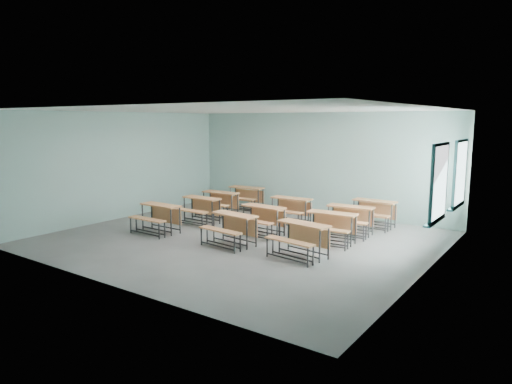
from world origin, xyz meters
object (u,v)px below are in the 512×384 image
desk_unit_r0c2 (300,235)px  desk_unit_r2c2 (349,216)px  desk_unit_r3c2 (373,209)px  desk_unit_r3c0 (245,195)px  desk_unit_r1c1 (261,216)px  desk_unit_r0c0 (158,214)px  desk_unit_r1c2 (330,223)px  desk_unit_r1c0 (199,206)px  desk_unit_r0c1 (231,225)px  desk_unit_r2c1 (289,207)px  desk_unit_r2c0 (218,200)px

desk_unit_r0c2 → desk_unit_r2c2: size_ratio=1.03×
desk_unit_r3c2 → desk_unit_r3c0: bearing=-178.9°
desk_unit_r0c2 → desk_unit_r2c2: 2.45m
desk_unit_r1c1 → desk_unit_r2c2: 2.28m
desk_unit_r0c0 → desk_unit_r1c2: same height
desk_unit_r1c0 → desk_unit_r2c2: 4.27m
desk_unit_r1c1 → desk_unit_r3c2: (2.06, 2.49, 0.00)m
desk_unit_r0c1 → desk_unit_r1c1: 1.24m
desk_unit_r1c2 → desk_unit_r2c2: same height
desk_unit_r0c2 → desk_unit_r3c0: bearing=146.9°
desk_unit_r2c1 → desk_unit_r3c0: (-2.33, 1.00, 0.00)m
desk_unit_r2c0 → desk_unit_r2c2: 4.30m
desk_unit_r0c2 → desk_unit_r2c1: (-1.87, 2.67, 0.00)m
desk_unit_r1c1 → desk_unit_r3c2: 3.23m
desk_unit_r0c0 → desk_unit_r1c2: bearing=22.0°
desk_unit_r0c0 → desk_unit_r2c1: (2.31, 2.91, 0.00)m
desk_unit_r2c0 → desk_unit_r3c0: (0.04, 1.33, 0.00)m
desk_unit_r0c1 → desk_unit_r2c2: 3.16m
desk_unit_r1c2 → desk_unit_r2c0: size_ratio=1.03×
desk_unit_r1c0 → desk_unit_r1c1: 2.23m
desk_unit_r0c2 → desk_unit_r1c2: same height
desk_unit_r2c0 → desk_unit_r2c2: bearing=-0.3°
desk_unit_r3c2 → desk_unit_r2c1: bearing=-154.0°
desk_unit_r1c0 → desk_unit_r0c1: bearing=-29.4°
desk_unit_r1c2 → desk_unit_r2c1: size_ratio=1.04×
desk_unit_r0c2 → desk_unit_r2c2: bearing=96.7°
desk_unit_r1c1 → desk_unit_r2c1: 1.52m
desk_unit_r0c2 → desk_unit_r3c0: 5.58m
desk_unit_r1c1 → desk_unit_r1c2: 1.86m
desk_unit_r0c0 → desk_unit_r1c0: size_ratio=0.99×
desk_unit_r1c0 → desk_unit_r1c2: size_ratio=0.96×
desk_unit_r2c0 → desk_unit_r1c0: bearing=-81.4°
desk_unit_r2c2 → desk_unit_r1c1: bearing=-149.4°
desk_unit_r1c1 → desk_unit_r2c2: bearing=38.0°
desk_unit_r2c0 → desk_unit_r3c2: (4.49, 1.29, 0.00)m
desk_unit_r2c0 → desk_unit_r1c2: bearing=-14.1°
desk_unit_r3c2 → desk_unit_r0c1: bearing=-117.6°
desk_unit_r1c2 → desk_unit_r1c1: bearing=-177.1°
desk_unit_r2c0 → desk_unit_r2c1: size_ratio=1.01×
desk_unit_r2c0 → desk_unit_r2c1: bearing=6.2°
desk_unit_r0c2 → desk_unit_r0c1: bearing=-169.1°
desk_unit_r1c0 → desk_unit_r3c0: (-0.16, 2.44, 0.00)m
desk_unit_r0c1 → desk_unit_r1c2: same height
desk_unit_r0c0 → desk_unit_r2c0: (-0.06, 2.58, 0.00)m
desk_unit_r2c0 → desk_unit_r2c1: same height
desk_unit_r1c2 → desk_unit_r3c2: size_ratio=1.04×
desk_unit_r2c1 → desk_unit_r3c2: size_ratio=0.99×
desk_unit_r0c2 → desk_unit_r2c0: (-4.24, 2.34, 0.00)m
desk_unit_r0c2 → desk_unit_r1c0: size_ratio=1.07×
desk_unit_r0c1 → desk_unit_r1c2: (1.86, 1.49, 0.00)m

